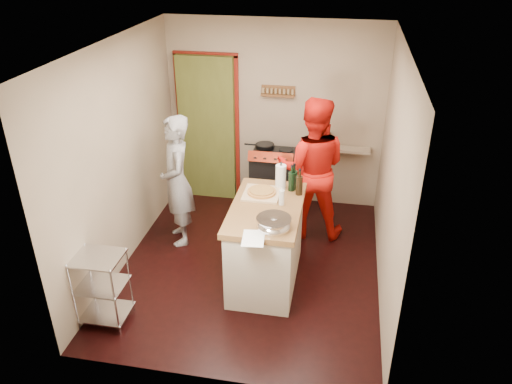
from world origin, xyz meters
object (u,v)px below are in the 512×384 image
person_stripe (177,181)px  person_red (312,169)px  island (266,242)px  wire_shelving (102,286)px  stove (273,180)px

person_stripe → person_red: person_red is taller
island → person_red: 1.26m
wire_shelving → person_stripe: 1.67m
island → person_stripe: person_stripe is taller
stove → person_stripe: (-1.05, -1.02, 0.39)m
wire_shelving → island: island is taller
island → person_stripe: 1.41m
wire_shelving → person_stripe: bearing=80.1°
stove → wire_shelving: size_ratio=1.26×
stove → island: bearing=-84.0°
stove → island: island is taller
person_stripe → person_red: (1.61, 0.49, 0.08)m
stove → person_stripe: 1.52m
wire_shelving → person_red: person_red is taller
stove → person_red: (0.56, -0.53, 0.47)m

